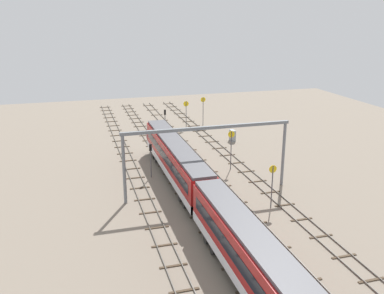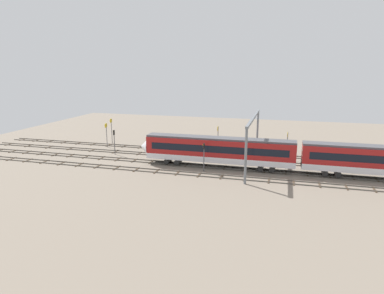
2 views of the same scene
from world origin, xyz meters
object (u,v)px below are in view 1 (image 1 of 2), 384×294
object	(u,v)px
speed_sign_mid_trackside	(186,110)
speed_sign_distant_end	(203,107)
signal_light_trackside_approach	(165,119)
speed_sign_near_foreground	(231,145)
speed_sign_far_trackside	(272,181)
signal_light_trackside_departure	(151,156)
relay_cabinet	(232,135)
train	(204,198)
overhead_gantry	(208,142)

from	to	relation	value
speed_sign_mid_trackside	speed_sign_distant_end	distance (m)	3.60
speed_sign_distant_end	signal_light_trackside_approach	distance (m)	9.89
speed_sign_near_foreground	speed_sign_mid_trackside	distance (m)	22.97
speed_sign_near_foreground	speed_sign_far_trackside	distance (m)	12.39
signal_light_trackside_departure	relay_cabinet	world-z (taller)	signal_light_trackside_departure
signal_light_trackside_approach	relay_cabinet	bearing A→B (deg)	-121.50
train	speed_sign_mid_trackside	world-z (taller)	train
speed_sign_near_foreground	relay_cabinet	world-z (taller)	speed_sign_near_foreground
signal_light_trackside_approach	speed_sign_far_trackside	bearing A→B (deg)	-171.18
relay_cabinet	overhead_gantry	bearing A→B (deg)	151.10
speed_sign_distant_end	signal_light_trackside_departure	bearing A→B (deg)	148.56
overhead_gantry	signal_light_trackside_departure	world-z (taller)	overhead_gantry
speed_sign_near_foreground	signal_light_trackside_departure	bearing A→B (deg)	89.68
speed_sign_near_foreground	speed_sign_far_trackside	bearing A→B (deg)	179.59
relay_cabinet	signal_light_trackside_approach	bearing A→B (deg)	58.50
train	relay_cabinet	size ratio (longest dim) A/B	27.27
overhead_gantry	speed_sign_near_foreground	bearing A→B (deg)	-38.91
speed_sign_far_trackside	signal_light_trackside_departure	world-z (taller)	speed_sign_far_trackside
train	signal_light_trackside_departure	world-z (taller)	train
train	speed_sign_near_foreground	bearing A→B (deg)	-30.80
signal_light_trackside_approach	relay_cabinet	distance (m)	11.95
train	signal_light_trackside_approach	bearing A→B (deg)	-5.63
speed_sign_distant_end	signal_light_trackside_approach	size ratio (longest dim) A/B	1.17
overhead_gantry	signal_light_trackside_departure	xyz separation A→B (m)	(6.90, 5.39, -3.32)
relay_cabinet	speed_sign_distant_end	bearing A→B (deg)	7.96
overhead_gantry	speed_sign_distant_end	world-z (taller)	overhead_gantry
signal_light_trackside_departure	speed_sign_far_trackside	bearing A→B (deg)	-138.98
train	signal_light_trackside_approach	xyz separation A→B (m)	(32.14, -3.17, 0.36)
speed_sign_far_trackside	signal_light_trackside_departure	bearing A→B (deg)	41.02
speed_sign_mid_trackside	signal_light_trackside_approach	distance (m)	6.59
speed_sign_mid_trackside	signal_light_trackside_departure	distance (m)	25.40
train	speed_sign_mid_trackside	xyz separation A→B (m)	(36.50, -8.11, 0.62)
speed_sign_far_trackside	speed_sign_distant_end	distance (m)	36.30
signal_light_trackside_approach	relay_cabinet	xyz separation A→B (m)	(-6.15, -10.03, -2.09)
speed_sign_distant_end	signal_light_trackside_approach	world-z (taller)	speed_sign_distant_end
overhead_gantry	relay_cabinet	xyz separation A→B (m)	(19.31, -10.66, -5.34)
speed_sign_near_foreground	speed_sign_distant_end	size ratio (longest dim) A/B	1.00
speed_sign_near_foreground	signal_light_trackside_approach	bearing A→B (deg)	14.73
speed_sign_near_foreground	signal_light_trackside_approach	xyz separation A→B (m)	(18.62, 4.90, -0.47)
train	signal_light_trackside_departure	distance (m)	13.88
speed_sign_far_trackside	signal_light_trackside_approach	bearing A→B (deg)	8.82
train	speed_sign_mid_trackside	bearing A→B (deg)	-12.53
speed_sign_near_foreground	signal_light_trackside_approach	distance (m)	19.25
signal_light_trackside_approach	overhead_gantry	bearing A→B (deg)	178.59
signal_light_trackside_approach	signal_light_trackside_departure	bearing A→B (deg)	162.04
train	speed_sign_far_trackside	bearing A→B (deg)	-81.83
train	speed_sign_near_foreground	world-z (taller)	speed_sign_near_foreground
train	speed_sign_distant_end	world-z (taller)	speed_sign_distant_end
signal_light_trackside_approach	speed_sign_near_foreground	bearing A→B (deg)	-165.27
train	speed_sign_far_trackside	world-z (taller)	train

